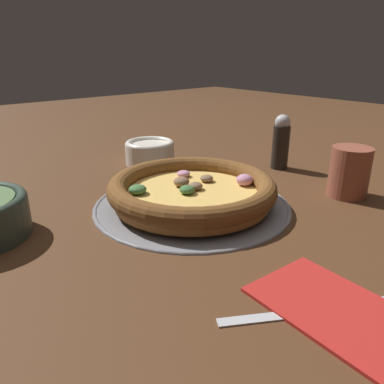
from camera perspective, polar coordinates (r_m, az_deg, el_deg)
ground_plane at (r=0.64m, az=-0.00°, el=-2.05°), size 3.00×3.00×0.00m
pizza_tray at (r=0.64m, az=-0.00°, el=-1.75°), size 0.33×0.33×0.01m
pizza at (r=0.63m, az=0.00°, el=0.36°), size 0.28×0.28×0.04m
bowl_near at (r=0.88m, az=-6.43°, el=6.19°), size 0.11×0.11×0.05m
drinking_cup at (r=0.73m, az=22.87°, el=2.82°), size 0.07×0.07×0.09m
napkin at (r=0.43m, az=21.07°, el=-16.11°), size 0.17×0.12×0.01m
fork at (r=0.42m, az=18.86°, el=-16.75°), size 0.11×0.17×0.00m
pepper_shaker at (r=0.85m, az=13.39°, el=7.43°), size 0.04×0.04×0.12m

